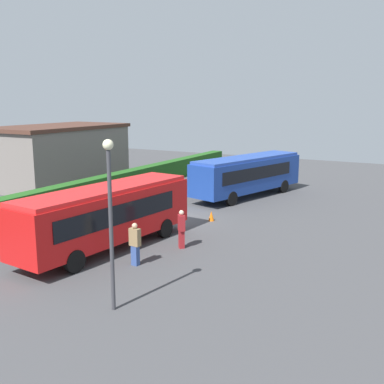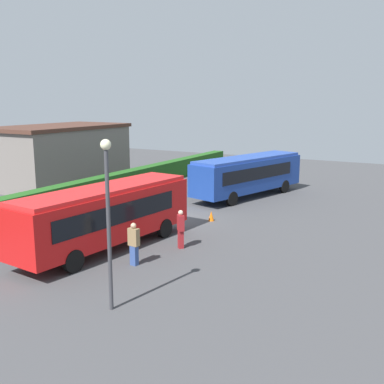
% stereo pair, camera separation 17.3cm
% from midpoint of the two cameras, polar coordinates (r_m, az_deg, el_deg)
% --- Properties ---
extents(ground_plane, '(64.00, 64.00, 0.00)m').
position_cam_midpoint_polar(ground_plane, '(28.70, -2.48, -3.23)').
color(ground_plane, '#424244').
extents(bus_red, '(10.29, 3.47, 3.07)m').
position_cam_midpoint_polar(bus_red, '(22.91, -10.59, -2.58)').
color(bus_red, red).
rests_on(bus_red, ground_plane).
extents(bus_blue, '(10.53, 5.11, 3.01)m').
position_cam_midpoint_polar(bus_blue, '(34.92, 6.65, 2.26)').
color(bus_blue, navy).
rests_on(bus_blue, ground_plane).
extents(person_left, '(0.50, 0.35, 1.74)m').
position_cam_midpoint_polar(person_left, '(23.24, -21.48, -5.21)').
color(person_left, '#4C6B47').
rests_on(person_left, ground_plane).
extents(person_center, '(0.30, 0.52, 1.92)m').
position_cam_midpoint_polar(person_center, '(20.66, -7.22, -6.21)').
color(person_center, '#334C8C').
rests_on(person_center, ground_plane).
extents(person_right, '(0.49, 0.50, 1.92)m').
position_cam_midpoint_polar(person_right, '(22.81, -1.51, -4.42)').
color(person_right, maroon).
rests_on(person_right, ground_plane).
extents(person_far, '(0.28, 0.44, 1.78)m').
position_cam_midpoint_polar(person_far, '(34.79, 1.21, 0.95)').
color(person_far, olive).
rests_on(person_far, ground_plane).
extents(hedge_row, '(44.00, 1.09, 1.64)m').
position_cam_midpoint_polar(hedge_row, '(33.01, -13.84, -0.16)').
color(hedge_row, '#21541B').
rests_on(hedge_row, ground_plane).
extents(depot_building, '(11.77, 6.36, 5.01)m').
position_cam_midpoint_polar(depot_building, '(41.35, -16.00, 4.38)').
color(depot_building, slate).
rests_on(depot_building, ground_plane).
extents(traffic_cone, '(0.36, 0.36, 0.60)m').
position_cam_midpoint_polar(traffic_cone, '(28.04, 2.20, -2.94)').
color(traffic_cone, orange).
rests_on(traffic_cone, ground_plane).
extents(lamppost, '(0.36, 0.36, 5.93)m').
position_cam_midpoint_polar(lamppost, '(15.80, -10.27, -1.81)').
color(lamppost, '#38383D').
rests_on(lamppost, ground_plane).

